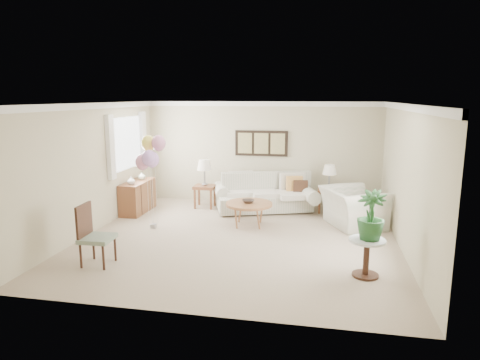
{
  "coord_description": "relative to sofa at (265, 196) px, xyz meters",
  "views": [
    {
      "loc": [
        1.55,
        -7.79,
        2.73
      ],
      "look_at": [
        -0.09,
        0.6,
        1.05
      ],
      "focal_mm": 32.0,
      "sensor_mm": 36.0,
      "label": 1
    }
  ],
  "objects": [
    {
      "name": "end_table_right",
      "position": [
        1.51,
        0.15,
        0.12
      ],
      "size": [
        0.52,
        0.47,
        0.57
      ],
      "color": "brown",
      "rests_on": "ground"
    },
    {
      "name": "side_table",
      "position": [
        2.05,
        -3.56,
        0.09
      ],
      "size": [
        0.55,
        0.55,
        0.6
      ],
      "color": "silver",
      "rests_on": "ground"
    },
    {
      "name": "balloon_cluster",
      "position": [
        -2.1,
        -1.9,
        1.23
      ],
      "size": [
        0.6,
        0.56,
        1.96
      ],
      "color": "gray",
      "rests_on": "ground"
    },
    {
      "name": "potted_plant",
      "position": [
        2.08,
        -3.56,
        0.62
      ],
      "size": [
        0.55,
        0.55,
        0.76
      ],
      "primitive_type": "imported",
      "rotation": [
        0.0,
        0.0,
        -0.37
      ],
      "color": "#234B23",
      "rests_on": "side_table"
    },
    {
      "name": "armchair",
      "position": [
        2.01,
        -0.91,
        0.05
      ],
      "size": [
        1.51,
        1.59,
        0.81
      ],
      "primitive_type": "imported",
      "rotation": [
        0.0,
        0.0,
        2.01
      ],
      "color": "beige",
      "rests_on": "ground"
    },
    {
      "name": "credenza",
      "position": [
        -2.97,
        -0.71,
        0.01
      ],
      "size": [
        0.46,
        1.2,
        0.74
      ],
      "color": "brown",
      "rests_on": "ground"
    },
    {
      "name": "sofa",
      "position": [
        0.0,
        0.0,
        0.0
      ],
      "size": [
        2.72,
        1.6,
        0.9
      ],
      "color": "beige",
      "rests_on": "ground"
    },
    {
      "name": "vase_white",
      "position": [
        -2.95,
        -1.07,
        0.48
      ],
      "size": [
        0.23,
        0.23,
        0.19
      ],
      "primitive_type": "imported",
      "rotation": [
        0.0,
        0.0,
        0.38
      ],
      "color": "silver",
      "rests_on": "credenza"
    },
    {
      "name": "wall_art_triptych",
      "position": [
        -0.21,
        0.75,
        1.19
      ],
      "size": [
        1.35,
        0.06,
        0.65
      ],
      "color": "black",
      "rests_on": "ground"
    },
    {
      "name": "accent_chair",
      "position": [
        -2.3,
        -3.91,
        0.17
      ],
      "size": [
        0.52,
        0.52,
        1.01
      ],
      "color": "gray",
      "rests_on": "ground"
    },
    {
      "name": "ground_plane",
      "position": [
        -0.21,
        -2.21,
        -0.36
      ],
      "size": [
        6.0,
        6.0,
        0.0
      ],
      "primitive_type": "plane",
      "color": "tan"
    },
    {
      "name": "lamp_left",
      "position": [
        -1.51,
        0.0,
        0.69
      ],
      "size": [
        0.37,
        0.37,
        0.64
      ],
      "color": "gray",
      "rests_on": "end_table_left"
    },
    {
      "name": "coffee_table",
      "position": [
        -0.16,
        -1.32,
        0.11
      ],
      "size": [
        1.0,
        1.0,
        0.5
      ],
      "color": "#96623E",
      "rests_on": "ground"
    },
    {
      "name": "vase_sage",
      "position": [
        -2.95,
        -0.48,
        0.48
      ],
      "size": [
        0.22,
        0.22,
        0.19
      ],
      "primitive_type": "imported",
      "rotation": [
        0.0,
        0.0,
        -0.25
      ],
      "color": "beige",
      "rests_on": "credenza"
    },
    {
      "name": "end_table_left",
      "position": [
        -1.51,
        0.0,
        0.11
      ],
      "size": [
        0.51,
        0.47,
        0.56
      ],
      "color": "brown",
      "rests_on": "ground"
    },
    {
      "name": "room_shell",
      "position": [
        -0.32,
        -2.12,
        1.27
      ],
      "size": [
        6.04,
        6.04,
        2.6
      ],
      "color": "beige",
      "rests_on": "ground"
    },
    {
      "name": "decor_bowl",
      "position": [
        -0.18,
        -1.32,
        0.18
      ],
      "size": [
        0.32,
        0.32,
        0.06
      ],
      "primitive_type": "imported",
      "rotation": [
        0.0,
        0.0,
        0.25
      ],
      "color": "#322720",
      "rests_on": "coffee_table"
    },
    {
      "name": "lamp_right",
      "position": [
        1.51,
        0.15,
        0.66
      ],
      "size": [
        0.33,
        0.33,
        0.58
      ],
      "color": "gray",
      "rests_on": "end_table_right"
    }
  ]
}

